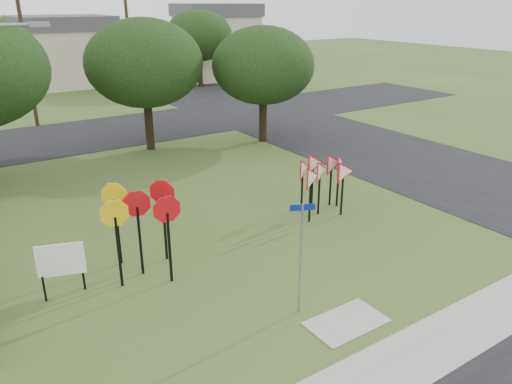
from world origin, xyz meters
TOP-DOWN VIEW (x-y plane):
  - ground at (0.00, 0.00)m, footprint 140.00×140.00m
  - sidewalk at (0.00, -4.20)m, footprint 30.00×1.60m
  - street_right at (12.00, 10.00)m, footprint 8.00×50.00m
  - street_far at (0.00, 20.00)m, footprint 60.00×8.00m
  - curb_pad at (0.00, -2.40)m, footprint 2.00×1.20m
  - street_name_sign at (-0.71, -1.36)m, footprint 0.58×0.27m
  - stop_sign_cluster at (-3.26, 2.78)m, footprint 2.42×2.14m
  - yield_sign_cluster at (4.12, 3.37)m, footprint 2.71×1.50m
  - info_board at (-5.55, 2.81)m, footprint 1.20×0.42m
  - far_pole_a at (-2.00, 24.00)m, footprint 1.40×0.24m
  - far_pole_b at (6.00, 28.00)m, footprint 1.40×0.24m
  - house_mid at (4.00, 40.00)m, footprint 8.40×8.40m
  - house_right at (18.00, 36.00)m, footprint 8.30×8.30m
  - tree_near_mid at (2.00, 15.00)m, footprint 6.00×6.00m
  - tree_near_right at (8.00, 13.00)m, footprint 5.60×5.60m
  - tree_far_right at (14.00, 32.00)m, footprint 6.00×6.00m

SIDE VIEW (x-z plane):
  - ground at x=0.00m, z-range 0.00..0.00m
  - sidewalk at x=0.00m, z-range 0.00..0.02m
  - street_right at x=12.00m, z-range 0.00..0.02m
  - street_far at x=0.00m, z-range 0.00..0.02m
  - curb_pad at x=0.00m, z-range 0.00..0.02m
  - info_board at x=-5.55m, z-range 0.26..1.81m
  - yield_sign_cluster at x=4.12m, z-range 0.52..2.71m
  - street_name_sign at x=-0.71m, z-range 0.22..3.25m
  - stop_sign_cluster at x=-3.26m, z-range 0.63..3.27m
  - house_mid at x=4.00m, z-range 0.05..6.25m
  - house_right at x=18.00m, z-range 0.05..7.25m
  - tree_near_right at x=8.00m, z-range 1.06..7.39m
  - far_pole_b at x=6.00m, z-range 0.10..8.60m
  - tree_near_mid at x=2.00m, z-range 1.14..7.94m
  - tree_far_right at x=14.00m, z-range 1.14..7.94m
  - far_pole_a at x=-2.00m, z-range 0.10..9.10m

